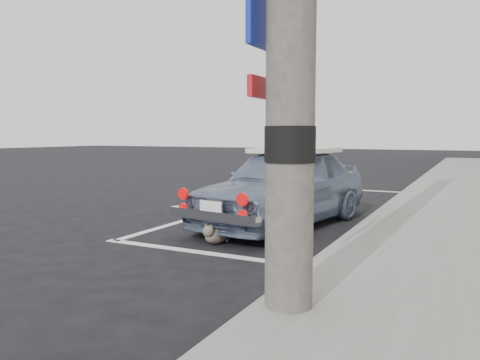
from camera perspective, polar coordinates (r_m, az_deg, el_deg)
name	(u,v)px	position (r m, az deg, el deg)	size (l,w,h in m)	color
ground	(195,241)	(6.13, -5.49, -7.36)	(80.00, 80.00, 0.00)	black
sidewalk	(472,229)	(7.16, 26.45, -5.42)	(2.80, 40.00, 0.15)	slate
pline_rear	(209,253)	(5.46, -3.84, -8.91)	(3.00, 0.12, 0.01)	silver
pline_front	(352,190)	(11.94, 13.55, -1.16)	(3.00, 0.12, 0.01)	silver
pline_side	(238,205)	(9.13, -0.20, -3.03)	(0.12, 7.00, 0.01)	silver
retro_coupe	(284,185)	(7.09, 5.35, -0.66)	(1.93, 3.67, 1.19)	slate
cat	(215,234)	(5.89, -3.01, -6.56)	(0.27, 0.53, 0.29)	#726557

